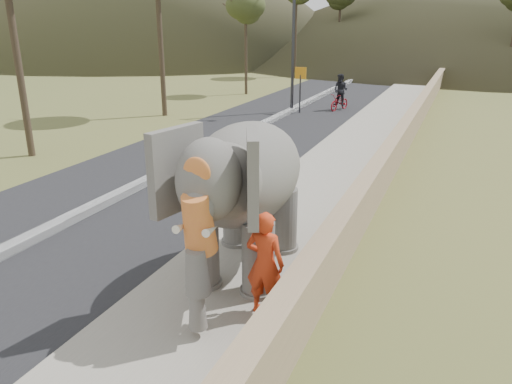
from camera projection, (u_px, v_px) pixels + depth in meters
The scene contains 11 objects.
ground at pixel (244, 274), 9.82m from camera, with size 160.00×160.00×0.00m, color olive.
road at pixel (232, 142), 20.35m from camera, with size 7.00×120.00×0.03m, color black.
median at pixel (232, 139), 20.32m from camera, with size 0.35×120.00×0.22m, color black.
walkway at pixel (354, 152), 18.51m from camera, with size 3.00×120.00×0.15m, color #9E9687.
parapet at pixel (400, 144), 17.75m from camera, with size 0.30×120.00×1.10m, color tan.
lamppost at pixel (300, 17), 25.21m from camera, with size 1.76×0.36×8.00m.
signboard at pixel (300, 82), 26.06m from camera, with size 0.60×0.08×2.40m.
hill_far at pixel (490, 1), 66.70m from camera, with size 80.00×80.00×14.00m, color brown.
elephant_and_man at pixel (246, 195), 9.34m from camera, with size 2.52×4.32×2.99m.
motorcyclist at pixel (340, 96), 27.17m from camera, with size 1.05×1.81×1.96m.
trees at pixel (419, 31), 32.52m from camera, with size 47.60×45.39×8.97m.
Camera 1 is at (3.59, -7.98, 4.75)m, focal length 35.00 mm.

